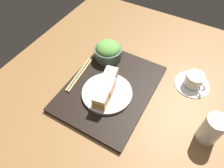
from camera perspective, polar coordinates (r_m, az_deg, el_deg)
name	(u,v)px	position (r cm, az deg, el deg)	size (l,w,h in cm)	color
ground_plane	(106,100)	(83.29, -1.73, -4.57)	(140.00, 100.00, 3.00)	brown
serving_tray	(110,88)	(84.01, -0.54, -1.13)	(44.00, 33.48, 1.64)	black
sandwich_plate	(106,92)	(80.82, -1.67, -2.38)	(20.07, 20.07, 1.36)	silver
sandwich_near	(110,77)	(81.63, -0.55, 2.08)	(7.90, 6.20, 5.18)	beige
sandwich_middle	(106,87)	(78.06, -1.73, -0.88)	(7.81, 6.45, 5.55)	beige
sandwich_far	(101,99)	(74.80, -3.02, -4.13)	(7.77, 6.15, 5.81)	beige
salad_bowl	(108,51)	(92.43, -1.11, 9.32)	(12.53, 12.53, 8.35)	#4C6051
chopsticks_pair	(80,74)	(88.49, -9.07, 2.82)	(20.46, 3.74, 0.70)	tan
coffee_cup	(194,81)	(90.84, 22.04, 0.73)	(14.57, 14.57, 5.97)	white
drinking_glass	(212,129)	(75.91, 26.27, -11.39)	(6.96, 6.96, 12.02)	silver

